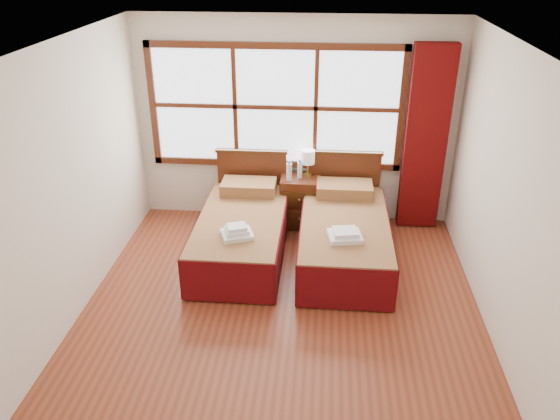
{
  "coord_description": "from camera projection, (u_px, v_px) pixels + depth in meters",
  "views": [
    {
      "loc": [
        0.37,
        -4.34,
        3.38
      ],
      "look_at": [
        -0.06,
        0.7,
        0.84
      ],
      "focal_mm": 35.0,
      "sensor_mm": 36.0,
      "label": 1
    }
  ],
  "objects": [
    {
      "name": "nightstand",
      "position": [
        300.0,
        201.0,
        7.03
      ],
      "size": [
        0.5,
        0.49,
        0.66
      ],
      "color": "#4F2211",
      "rests_on": "floor"
    },
    {
      "name": "floor",
      "position": [
        280.0,
        317.0,
        5.41
      ],
      "size": [
        4.5,
        4.5,
        0.0
      ],
      "primitive_type": "plane",
      "color": "brown",
      "rests_on": "ground"
    },
    {
      "name": "ceiling",
      "position": [
        280.0,
        49.0,
        4.24
      ],
      "size": [
        4.5,
        4.5,
        0.0
      ],
      "primitive_type": "plane",
      "rotation": [
        3.14,
        0.0,
        0.0
      ],
      "color": "white",
      "rests_on": "wall_back"
    },
    {
      "name": "wall_right",
      "position": [
        512.0,
        208.0,
        4.67
      ],
      "size": [
        0.0,
        4.5,
        4.5
      ],
      "primitive_type": "plane",
      "rotation": [
        1.57,
        0.0,
        -1.57
      ],
      "color": "silver",
      "rests_on": "floor"
    },
    {
      "name": "bed_left",
      "position": [
        242.0,
        231.0,
        6.39
      ],
      "size": [
        0.99,
        2.01,
        0.96
      ],
      "color": "#42230D",
      "rests_on": "floor"
    },
    {
      "name": "towels_right",
      "position": [
        345.0,
        235.0,
        5.75
      ],
      "size": [
        0.39,
        0.35,
        0.1
      ],
      "rotation": [
        0.0,
        0.0,
        0.17
      ],
      "color": "white",
      "rests_on": "bed_right"
    },
    {
      "name": "bottle_near",
      "position": [
        289.0,
        172.0,
        6.75
      ],
      "size": [
        0.07,
        0.07,
        0.26
      ],
      "color": "silver",
      "rests_on": "nightstand"
    },
    {
      "name": "wall_left",
      "position": [
        62.0,
        191.0,
        4.98
      ],
      "size": [
        0.0,
        4.5,
        4.5
      ],
      "primitive_type": "plane",
      "rotation": [
        1.57,
        0.0,
        1.57
      ],
      "color": "silver",
      "rests_on": "floor"
    },
    {
      "name": "bottle_far",
      "position": [
        300.0,
        170.0,
        6.83
      ],
      "size": [
        0.06,
        0.06,
        0.24
      ],
      "color": "silver",
      "rests_on": "nightstand"
    },
    {
      "name": "wall_back",
      "position": [
        295.0,
        122.0,
        6.83
      ],
      "size": [
        4.0,
        0.0,
        4.0
      ],
      "primitive_type": "plane",
      "rotation": [
        1.57,
        0.0,
        0.0
      ],
      "color": "silver",
      "rests_on": "floor"
    },
    {
      "name": "towels_left",
      "position": [
        237.0,
        232.0,
        5.81
      ],
      "size": [
        0.39,
        0.37,
        0.13
      ],
      "rotation": [
        0.0,
        0.0,
        0.35
      ],
      "color": "white",
      "rests_on": "bed_left"
    },
    {
      "name": "lamp",
      "position": [
        308.0,
        158.0,
        6.84
      ],
      "size": [
        0.17,
        0.17,
        0.34
      ],
      "color": "gold",
      "rests_on": "nightstand"
    },
    {
      "name": "curtain",
      "position": [
        426.0,
        140.0,
        6.64
      ],
      "size": [
        0.5,
        0.16,
        2.3
      ],
      "primitive_type": "cube",
      "color": "#63090A",
      "rests_on": "wall_back"
    },
    {
      "name": "window",
      "position": [
        275.0,
        107.0,
        6.73
      ],
      "size": [
        3.16,
        0.06,
        1.56
      ],
      "color": "white",
      "rests_on": "wall_back"
    },
    {
      "name": "bed_right",
      "position": [
        344.0,
        235.0,
        6.29
      ],
      "size": [
        1.01,
        2.03,
        0.98
      ],
      "color": "#42230D",
      "rests_on": "floor"
    }
  ]
}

